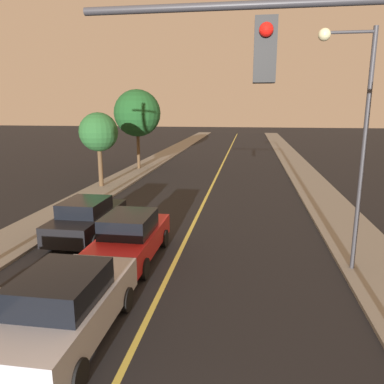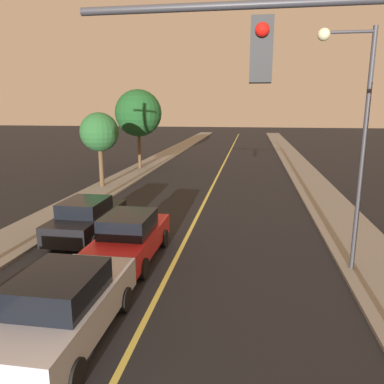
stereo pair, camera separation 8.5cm
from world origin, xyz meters
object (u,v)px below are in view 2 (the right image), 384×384
at_px(car_outer_lane_second, 87,218).
at_px(streetlamp_right, 353,122).
at_px(car_near_lane_second, 130,237).
at_px(tree_left_far, 138,113).
at_px(car_near_lane_front, 64,307).
at_px(tree_left_near, 99,132).

height_order(car_outer_lane_second, streetlamp_right, streetlamp_right).
bearing_deg(car_outer_lane_second, car_near_lane_second, -37.67).
bearing_deg(tree_left_far, car_outer_lane_second, -80.31).
bearing_deg(streetlamp_right, car_near_lane_second, -178.31).
height_order(car_near_lane_front, streetlamp_right, streetlamp_right).
bearing_deg(car_near_lane_second, streetlamp_right, 1.69).
bearing_deg(car_near_lane_second, car_near_lane_front, -90.00).
relative_size(car_outer_lane_second, tree_left_near, 0.94).
relative_size(car_near_lane_second, tree_left_near, 0.93).
relative_size(car_outer_lane_second, streetlamp_right, 0.61).
xyz_separation_m(streetlamp_right, tree_left_near, (-12.64, 11.11, -1.15)).
bearing_deg(tree_left_near, car_near_lane_front, -70.56).
bearing_deg(tree_left_far, streetlamp_right, -56.52).
xyz_separation_m(car_near_lane_front, tree_left_far, (-5.29, 23.47, 3.86)).
height_order(car_near_lane_front, car_near_lane_second, car_near_lane_front).
bearing_deg(car_near_lane_front, tree_left_near, 109.44).
relative_size(car_near_lane_second, streetlamp_right, 0.61).
distance_m(car_near_lane_front, tree_left_near, 17.20).
bearing_deg(car_near_lane_second, car_outer_lane_second, 142.33).
relative_size(car_near_lane_front, car_outer_lane_second, 1.03).
height_order(car_outer_lane_second, tree_left_near, tree_left_near).
distance_m(car_near_lane_second, tree_left_far, 19.89).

